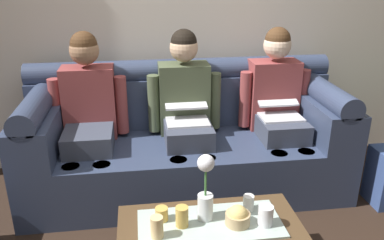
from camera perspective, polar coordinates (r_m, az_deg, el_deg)
couch at (r=3.07m, az=-0.88°, el=-3.16°), size 2.38×0.88×0.96m
person_left at (r=2.96m, az=-14.70°, el=1.23°), size 0.56×0.67×1.22m
person_middle at (r=2.96m, az=-0.90°, el=1.92°), size 0.56×0.67×1.22m
person_right at (r=3.12m, az=12.18°, el=2.48°), size 0.56×0.67×1.22m
coffee_table at (r=2.22m, az=2.59°, el=-15.73°), size 0.98×0.49×0.36m
flower_vase at (r=2.11m, az=1.96°, el=-9.88°), size 0.09×0.09×0.38m
snack_bowl at (r=2.16m, az=6.62°, el=-13.69°), size 0.13×0.13×0.11m
cup_near_left at (r=2.13m, az=-1.46°, el=-13.75°), size 0.07×0.07×0.11m
cup_near_right at (r=2.06m, az=-5.08°, el=-15.14°), size 0.06×0.06×0.12m
cup_far_center at (r=2.17m, az=10.57°, el=-13.40°), size 0.08×0.08×0.11m
cup_far_left at (r=2.19m, az=-4.40°, el=-13.36°), size 0.07×0.07×0.08m
cup_far_right at (r=2.28m, az=8.15°, el=-11.74°), size 0.06×0.06×0.09m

